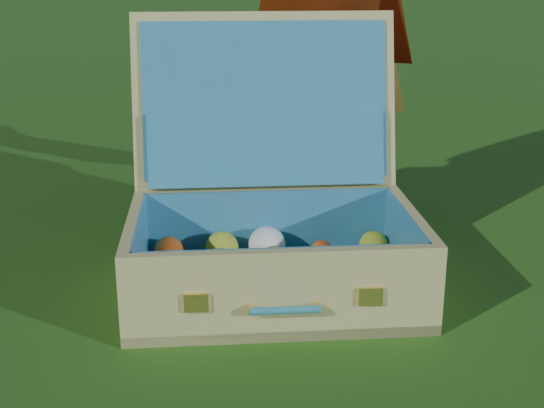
{
  "coord_description": "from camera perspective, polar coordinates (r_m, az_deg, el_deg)",
  "views": [
    {
      "loc": [
        0.05,
        -1.52,
        0.78
      ],
      "look_at": [
        0.17,
        0.22,
        0.2
      ],
      "focal_mm": 50.0,
      "sensor_mm": 36.0,
      "label": 1
    }
  ],
  "objects": [
    {
      "name": "ground",
      "position": [
        1.71,
        -5.18,
        -8.97
      ],
      "size": [
        60.0,
        60.0,
        0.0
      ],
      "primitive_type": "plane",
      "color": "#215114",
      "rests_on": "ground"
    },
    {
      "name": "suitcase",
      "position": [
        1.85,
        -0.02,
        -0.61
      ],
      "size": [
        0.69,
        0.65,
        0.64
      ],
      "rotation": [
        0.0,
        0.0,
        0.02
      ],
      "color": "#CABC6C",
      "rests_on": "ground"
    }
  ]
}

